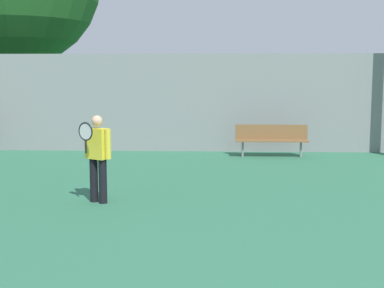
# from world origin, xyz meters

# --- Properties ---
(tennis_player) EXTENTS (0.54, 0.51, 1.51)m
(tennis_player) POSITION_xyz_m (-3.14, 6.81, 0.85)
(tennis_player) COLOR black
(tennis_player) RESTS_ON ground_plane
(bench_courtside_far) EXTENTS (1.95, 0.40, 0.87)m
(bench_courtside_far) POSITION_xyz_m (0.40, 12.26, 0.54)
(bench_courtside_far) COLOR brown
(bench_courtside_far) RESTS_ON ground_plane
(back_fence) EXTENTS (24.28, 0.06, 2.81)m
(back_fence) POSITION_xyz_m (0.00, 13.23, 1.41)
(back_fence) COLOR gray
(back_fence) RESTS_ON ground_plane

